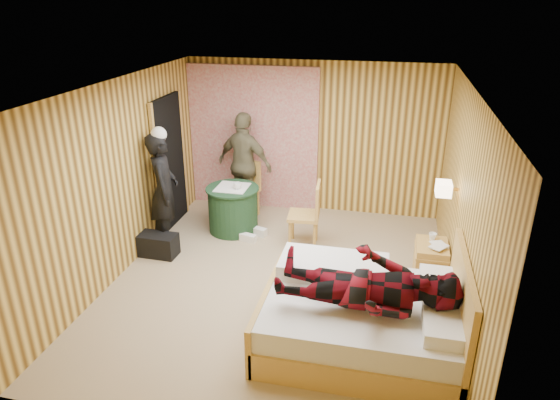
% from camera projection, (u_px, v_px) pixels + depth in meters
% --- Properties ---
extents(floor, '(4.20, 5.00, 0.01)m').
position_uv_depth(floor, '(279.00, 282.00, 6.45)').
color(floor, tan).
rests_on(floor, ground).
extents(ceiling, '(4.20, 5.00, 0.01)m').
position_uv_depth(ceiling, '(279.00, 87.00, 5.49)').
color(ceiling, silver).
rests_on(ceiling, wall_back).
extents(wall_back, '(4.20, 0.02, 2.50)m').
position_uv_depth(wall_back, '(313.00, 138.00, 8.22)').
color(wall_back, '#F0C75C').
rests_on(wall_back, floor).
extents(wall_left, '(0.02, 5.00, 2.50)m').
position_uv_depth(wall_left, '(120.00, 179.00, 6.40)').
color(wall_left, '#F0C75C').
rests_on(wall_left, floor).
extents(wall_right, '(0.02, 5.00, 2.50)m').
position_uv_depth(wall_right, '(463.00, 208.00, 5.54)').
color(wall_right, '#F0C75C').
rests_on(wall_right, floor).
extents(curtain, '(2.20, 0.08, 2.40)m').
position_uv_depth(curtain, '(253.00, 138.00, 8.38)').
color(curtain, beige).
rests_on(curtain, floor).
extents(doorway, '(0.06, 0.90, 2.05)m').
position_uv_depth(doorway, '(170.00, 163.00, 7.73)').
color(doorway, black).
rests_on(doorway, floor).
extents(wall_lamp, '(0.26, 0.24, 0.16)m').
position_uv_depth(wall_lamp, '(444.00, 189.00, 5.96)').
color(wall_lamp, gold).
rests_on(wall_lamp, wall_right).
extents(bed, '(2.02, 1.59, 1.09)m').
position_uv_depth(bed, '(363.00, 317.00, 5.23)').
color(bed, '#DBAB59').
rests_on(bed, floor).
extents(nightstand, '(0.41, 0.56, 0.54)m').
position_uv_depth(nightstand, '(430.00, 262.00, 6.37)').
color(nightstand, '#DBAB59').
rests_on(nightstand, floor).
extents(round_table, '(0.82, 0.82, 0.72)m').
position_uv_depth(round_table, '(233.00, 209.00, 7.74)').
color(round_table, '#21482C').
rests_on(round_table, floor).
extents(chair_far, '(0.55, 0.55, 0.93)m').
position_uv_depth(chair_far, '(246.00, 184.00, 8.24)').
color(chair_far, '#DBAB59').
rests_on(chair_far, floor).
extents(chair_near, '(0.48, 0.48, 0.98)m').
position_uv_depth(chair_near, '(310.00, 210.00, 7.18)').
color(chair_near, '#DBAB59').
rests_on(chair_near, floor).
extents(duffel_bag, '(0.57, 0.32, 0.32)m').
position_uv_depth(duffel_bag, '(157.00, 245.00, 7.07)').
color(duffel_bag, black).
rests_on(duffel_bag, floor).
extents(sneaker_left, '(0.29, 0.19, 0.12)m').
position_uv_depth(sneaker_left, '(258.00, 231.00, 7.69)').
color(sneaker_left, white).
rests_on(sneaker_left, floor).
extents(sneaker_right, '(0.27, 0.16, 0.11)m').
position_uv_depth(sneaker_right, '(248.00, 238.00, 7.50)').
color(sneaker_right, white).
rests_on(sneaker_right, floor).
extents(woman_standing, '(0.59, 0.72, 1.70)m').
position_uv_depth(woman_standing, '(164.00, 191.00, 7.11)').
color(woman_standing, black).
rests_on(woman_standing, floor).
extents(man_at_table, '(1.09, 0.72, 1.72)m').
position_uv_depth(man_at_table, '(245.00, 165.00, 8.16)').
color(man_at_table, '#6D6648').
rests_on(man_at_table, floor).
extents(man_on_bed, '(0.86, 0.67, 1.77)m').
position_uv_depth(man_on_bed, '(368.00, 274.00, 4.77)').
color(man_on_bed, maroon).
rests_on(man_on_bed, bed).
extents(book_lower, '(0.24, 0.27, 0.02)m').
position_uv_depth(book_lower, '(433.00, 246.00, 6.22)').
color(book_lower, white).
rests_on(book_lower, nightstand).
extents(book_upper, '(0.27, 0.28, 0.02)m').
position_uv_depth(book_upper, '(433.00, 244.00, 6.21)').
color(book_upper, white).
rests_on(book_upper, nightstand).
extents(cup_nightstand, '(0.13, 0.13, 0.09)m').
position_uv_depth(cup_nightstand, '(432.00, 237.00, 6.37)').
color(cup_nightstand, white).
rests_on(cup_nightstand, nightstand).
extents(cup_table, '(0.16, 0.16, 0.10)m').
position_uv_depth(cup_table, '(237.00, 186.00, 7.51)').
color(cup_table, white).
rests_on(cup_table, round_table).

